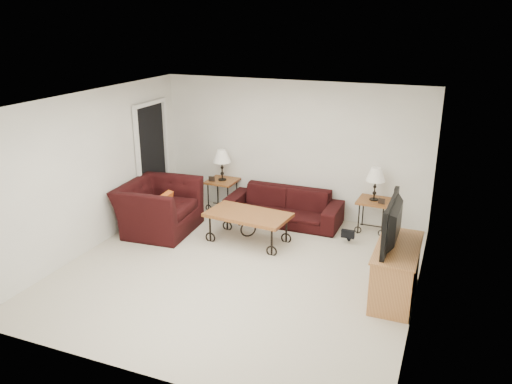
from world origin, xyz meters
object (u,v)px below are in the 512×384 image
lamp_left (222,165)px  armchair (159,207)px  coffee_table (248,228)px  backpack (349,229)px  side_table_left (223,195)px  lamp_right (375,184)px  tv_stand (396,272)px  side_table_right (373,216)px  sofa (283,206)px  television (399,223)px

lamp_left → armchair: size_ratio=0.45×
coffee_table → backpack: bearing=22.5°
side_table_left → backpack: 2.66m
lamp_left → backpack: lamp_left is taller
lamp_left → armchair: 1.54m
coffee_table → armchair: (-1.62, -0.13, 0.18)m
coffee_table → side_table_left: bearing=130.6°
lamp_right → tv_stand: lamp_right is taller
lamp_left → lamp_right: 2.87m
armchair → tv_stand: (4.11, -0.76, -0.06)m
lamp_left → tv_stand: bearing=-30.8°
side_table_left → coffee_table: side_table_left is taller
backpack → side_table_right: bearing=65.5°
lamp_left → tv_stand: 4.14m
lamp_left → coffee_table: lamp_left is taller
sofa → lamp_left: (-1.30, 0.18, 0.59)m
side_table_right → television: (0.63, -2.10, 0.77)m
sofa → side_table_right: 1.58m
lamp_right → side_table_left: bearing=180.0°
lamp_right → armchair: 3.73m
side_table_right → coffee_table: size_ratio=0.43×
coffee_table → lamp_left: bearing=130.6°
television → backpack: television is taller
lamp_right → armchair: bearing=-158.7°
side_table_right → backpack: 0.64m
sofa → tv_stand: bearing=-40.8°
side_table_left → side_table_right: 2.87m
coffee_table → tv_stand: 2.64m
sofa → armchair: armchair is taller
side_table_right → television: television is taller
tv_stand → television: (-0.02, -0.00, 0.69)m
side_table_left → backpack: bearing=-12.4°
coffee_table → television: size_ratio=1.22×
sofa → lamp_left: size_ratio=3.50×
sofa → side_table_left: bearing=172.1°
lamp_left → armchair: lamp_left is taller
lamp_right → tv_stand: bearing=-72.7°
lamp_left → lamp_right: size_ratio=1.03×
side_table_right → lamp_right: lamp_right is taller
side_table_left → coffee_table: size_ratio=0.44×
sofa → lamp_left: bearing=172.1°
sofa → coffee_table: (-0.26, -1.03, -0.05)m
lamp_right → television: size_ratio=0.52×
armchair → backpack: bearing=-80.3°
side_table_right → television: bearing=-73.2°
lamp_right → armchair: lamp_right is taller
side_table_right → coffee_table: bearing=-146.4°
side_table_left → side_table_right: (2.87, 0.00, -0.01)m
lamp_left → coffee_table: bearing=-49.4°
lamp_right → television: (0.63, -2.10, 0.19)m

